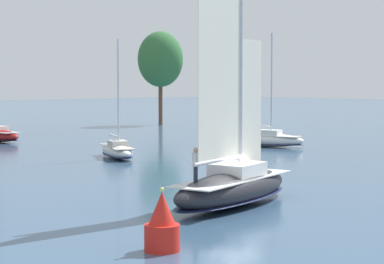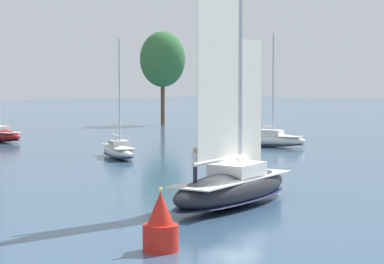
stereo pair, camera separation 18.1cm
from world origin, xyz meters
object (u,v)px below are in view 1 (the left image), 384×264
object	(u,v)px
tree_shore_right	(160,59)
sailboat_main	(233,184)
sailboat_moored_mid_channel	(117,150)
channel_buoy	(162,226)
sailboat_moored_near_marina	(265,139)

from	to	relation	value
tree_shore_right	sailboat_main	distance (m)	70.76
tree_shore_right	sailboat_moored_mid_channel	xyz separation A→B (m)	(-32.79, -33.36, -8.69)
tree_shore_right	sailboat_main	world-z (taller)	sailboat_main
sailboat_main	sailboat_moored_mid_channel	distance (m)	24.60
channel_buoy	tree_shore_right	bearing A→B (deg)	49.85
sailboat_moored_near_marina	channel_buoy	distance (m)	44.65
sailboat_main	tree_shore_right	bearing A→B (deg)	52.74
sailboat_moored_near_marina	sailboat_moored_mid_channel	size ratio (longest dim) A/B	1.12
sailboat_moored_mid_channel	channel_buoy	bearing A→B (deg)	-124.11
sailboat_main	sailboat_moored_mid_channel	world-z (taller)	sailboat_main
sailboat_moored_mid_channel	channel_buoy	world-z (taller)	sailboat_moored_mid_channel
tree_shore_right	channel_buoy	distance (m)	80.53
tree_shore_right	sailboat_moored_mid_channel	bearing A→B (deg)	-134.50
sailboat_main	sailboat_moored_mid_channel	xyz separation A→B (m)	(9.76, 22.58, -0.45)
sailboat_moored_mid_channel	sailboat_main	bearing A→B (deg)	-113.38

